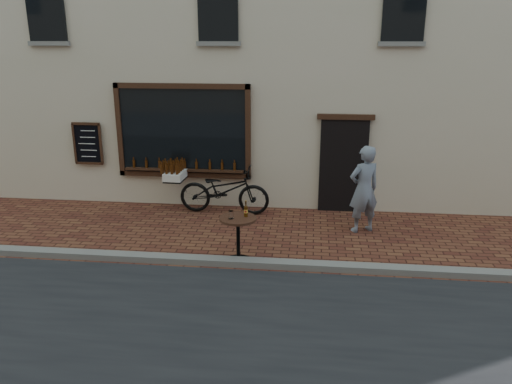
# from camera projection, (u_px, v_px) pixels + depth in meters

# --- Properties ---
(ground) EXTENTS (90.00, 90.00, 0.00)m
(ground) POSITION_uv_depth(u_px,v_px,m) (243.00, 270.00, 8.92)
(ground) COLOR #4D2119
(ground) RESTS_ON ground
(kerb) EXTENTS (90.00, 0.25, 0.12)m
(kerb) POSITION_uv_depth(u_px,v_px,m) (244.00, 262.00, 9.09)
(kerb) COLOR slate
(kerb) RESTS_ON ground
(cargo_bicycle) EXTENTS (2.54, 0.82, 1.20)m
(cargo_bicycle) POSITION_uv_depth(u_px,v_px,m) (222.00, 190.00, 11.68)
(cargo_bicycle) COLOR black
(cargo_bicycle) RESTS_ON ground
(bistro_table) EXTENTS (0.68, 0.68, 1.17)m
(bistro_table) POSITION_uv_depth(u_px,v_px,m) (238.00, 230.00, 9.08)
(bistro_table) COLOR black
(bistro_table) RESTS_ON ground
(pedestrian) EXTENTS (0.81, 0.70, 1.87)m
(pedestrian) POSITION_uv_depth(u_px,v_px,m) (364.00, 189.00, 10.46)
(pedestrian) COLOR slate
(pedestrian) RESTS_ON ground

